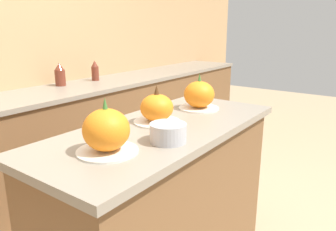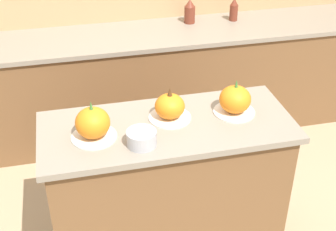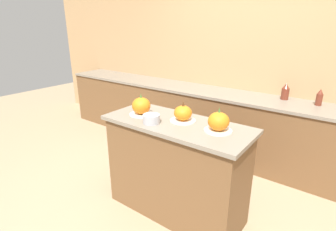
% 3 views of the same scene
% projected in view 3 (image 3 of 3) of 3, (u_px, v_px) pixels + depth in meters
% --- Properties ---
extents(ground_plane, '(12.00, 12.00, 0.00)m').
position_uv_depth(ground_plane, '(175.00, 210.00, 2.60)').
color(ground_plane, tan).
extents(wall_back, '(8.00, 0.06, 2.50)m').
position_uv_depth(wall_back, '(249.00, 63.00, 3.47)').
color(wall_back, tan).
rests_on(wall_back, ground_plane).
extents(kitchen_island, '(1.34, 0.57, 0.93)m').
position_uv_depth(kitchen_island, '(176.00, 168.00, 2.45)').
color(kitchen_island, brown).
rests_on(kitchen_island, ground_plane).
extents(back_counter, '(6.00, 0.60, 0.88)m').
position_uv_depth(back_counter, '(234.00, 127.00, 3.48)').
color(back_counter, brown).
rests_on(back_counter, ground_plane).
extents(pumpkin_cake_left, '(0.23, 0.23, 0.21)m').
position_uv_depth(pumpkin_cake_left, '(141.00, 106.00, 2.46)').
color(pumpkin_cake_left, silver).
rests_on(pumpkin_cake_left, kitchen_island).
extents(pumpkin_cake_center, '(0.23, 0.23, 0.18)m').
position_uv_depth(pumpkin_cake_center, '(183.00, 114.00, 2.30)').
color(pumpkin_cake_center, silver).
rests_on(pumpkin_cake_center, kitchen_island).
extents(pumpkin_cake_right, '(0.23, 0.23, 0.20)m').
position_uv_depth(pumpkin_cake_right, '(219.00, 122.00, 2.08)').
color(pumpkin_cake_right, silver).
rests_on(pumpkin_cake_right, kitchen_island).
extents(bottle_tall, '(0.09, 0.09, 0.19)m').
position_uv_depth(bottle_tall, '(285.00, 92.00, 3.12)').
color(bottle_tall, maroon).
rests_on(bottle_tall, back_counter).
extents(bottle_short, '(0.07, 0.07, 0.19)m').
position_uv_depth(bottle_short, '(319.00, 98.00, 2.89)').
color(bottle_short, maroon).
rests_on(bottle_short, back_counter).
extents(mixing_bowl, '(0.15, 0.15, 0.08)m').
position_uv_depth(mixing_bowl, '(151.00, 119.00, 2.26)').
color(mixing_bowl, '#ADADB2').
rests_on(mixing_bowl, kitchen_island).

